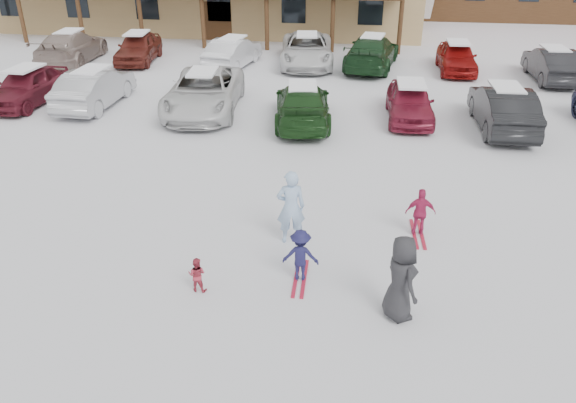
# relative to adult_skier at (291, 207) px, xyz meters

# --- Properties ---
(ground) EXTENTS (160.00, 160.00, 0.00)m
(ground) POSITION_rel_adult_skier_xyz_m (-0.38, -0.89, -0.92)
(ground) COLOR white
(ground) RESTS_ON ground
(adult_skier) EXTENTS (0.74, 0.57, 1.83)m
(adult_skier) POSITION_rel_adult_skier_xyz_m (0.00, 0.00, 0.00)
(adult_skier) COLOR #9AB9DD
(adult_skier) RESTS_ON ground
(toddler_red) EXTENTS (0.39, 0.31, 0.78)m
(toddler_red) POSITION_rel_adult_skier_xyz_m (-1.65, -2.18, -0.53)
(toddler_red) COLOR #AB2F40
(toddler_red) RESTS_ON ground
(child_navy) EXTENTS (0.78, 0.46, 1.19)m
(child_navy) POSITION_rel_adult_skier_xyz_m (0.40, -1.50, -0.32)
(child_navy) COLOR #191742
(child_navy) RESTS_ON ground
(skis_child_navy) EXTENTS (0.23, 1.40, 0.03)m
(skis_child_navy) POSITION_rel_adult_skier_xyz_m (0.40, -1.50, -0.90)
(skis_child_navy) COLOR #A3172D
(skis_child_navy) RESTS_ON ground
(child_magenta) EXTENTS (0.73, 0.33, 1.23)m
(child_magenta) POSITION_rel_adult_skier_xyz_m (3.03, 0.72, -0.30)
(child_magenta) COLOR #B82455
(child_magenta) RESTS_ON ground
(skis_child_magenta) EXTENTS (0.27, 1.41, 0.03)m
(skis_child_magenta) POSITION_rel_adult_skier_xyz_m (3.03, 0.72, -0.90)
(skis_child_magenta) COLOR #A3172D
(skis_child_magenta) RESTS_ON ground
(bystander_dark) EXTENTS (0.89, 1.03, 1.77)m
(bystander_dark) POSITION_rel_adult_skier_xyz_m (2.42, -2.46, -0.03)
(bystander_dark) COLOR #252528
(bystander_dark) RESTS_ON ground
(parked_car_0) EXTENTS (1.94, 4.37, 1.46)m
(parked_car_0) POSITION_rel_adult_skier_xyz_m (-11.83, 9.04, -0.19)
(parked_car_0) COLOR maroon
(parked_car_0) RESTS_ON ground
(parked_car_1) EXTENTS (1.64, 4.56, 1.49)m
(parked_car_1) POSITION_rel_adult_skier_xyz_m (-9.04, 9.11, -0.17)
(parked_car_1) COLOR #A0A0A4
(parked_car_1) RESTS_ON ground
(parked_car_2) EXTENTS (3.12, 5.87, 1.57)m
(parked_car_2) POSITION_rel_adult_skier_xyz_m (-4.58, 9.08, -0.13)
(parked_car_2) COLOR silver
(parked_car_2) RESTS_ON ground
(parked_car_3) EXTENTS (2.55, 5.05, 1.41)m
(parked_car_3) POSITION_rel_adult_skier_xyz_m (-0.67, 8.30, -0.21)
(parked_car_3) COLOR #193C17
(parked_car_3) RESTS_ON ground
(parked_car_4) EXTENTS (1.72, 4.09, 1.38)m
(parked_car_4) POSITION_rel_adult_skier_xyz_m (3.22, 9.22, -0.23)
(parked_car_4) COLOR maroon
(parked_car_4) RESTS_ON ground
(parked_car_5) EXTENTS (1.73, 4.73, 1.55)m
(parked_car_5) POSITION_rel_adult_skier_xyz_m (6.43, 8.61, -0.14)
(parked_car_5) COLOR black
(parked_car_5) RESTS_ON ground
(parked_car_7) EXTENTS (2.61, 5.56, 1.57)m
(parked_car_7) POSITION_rel_adult_skier_xyz_m (-13.36, 15.76, -0.13)
(parked_car_7) COLOR gray
(parked_car_7) RESTS_ON ground
(parked_car_8) EXTENTS (2.17, 4.46, 1.46)m
(parked_car_8) POSITION_rel_adult_skier_xyz_m (-10.03, 16.34, -0.19)
(parked_car_8) COLOR maroon
(parked_car_8) RESTS_ON ground
(parked_car_9) EXTENTS (2.22, 4.55, 1.44)m
(parked_car_9) POSITION_rel_adult_skier_xyz_m (-5.01, 15.91, -0.20)
(parked_car_9) COLOR silver
(parked_car_9) RESTS_ON ground
(parked_car_10) EXTENTS (3.09, 5.72, 1.52)m
(parked_car_10) POSITION_rel_adult_skier_xyz_m (-1.44, 16.83, -0.15)
(parked_car_10) COLOR silver
(parked_car_10) RESTS_ON ground
(parked_car_11) EXTENTS (2.96, 5.65, 1.56)m
(parked_car_11) POSITION_rel_adult_skier_xyz_m (1.79, 16.69, -0.14)
(parked_car_11) COLOR #17381C
(parked_car_11) RESTS_ON ground
(parked_car_12) EXTENTS (1.68, 4.16, 1.42)m
(parked_car_12) POSITION_rel_adult_skier_xyz_m (5.83, 16.54, -0.21)
(parked_car_12) COLOR maroon
(parked_car_12) RESTS_ON ground
(parked_car_13) EXTENTS (1.65, 4.50, 1.47)m
(parked_car_13) POSITION_rel_adult_skier_xyz_m (9.91, 15.53, -0.18)
(parked_car_13) COLOR black
(parked_car_13) RESTS_ON ground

